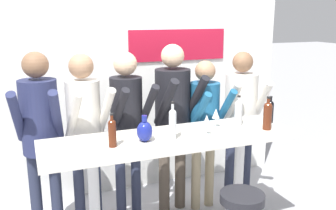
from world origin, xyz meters
The scene contains 16 objects.
back_wall centered at (0.01, 1.30, 1.26)m, with size 3.81×0.12×2.51m.
tasting_table centered at (0.00, 0.00, 0.88)m, with size 2.21×0.61×1.04m.
person_far_left centered at (-1.04, 0.55, 1.09)m, with size 0.45×0.57×1.75m.
person_left centered at (-0.66, 0.54, 1.08)m, with size 0.44×0.56×1.72m.
person_center_left centered at (-0.24, 0.55, 1.08)m, with size 0.43×0.56×1.72m.
person_center centered at (0.24, 0.58, 1.10)m, with size 0.48×0.60×1.77m.
person_center_right centered at (0.57, 0.51, 1.00)m, with size 0.40×0.51×1.60m.
person_right centered at (1.03, 0.55, 1.04)m, with size 0.47×0.57×1.67m.
wine_bottle_0 centered at (1.02, 0.03, 1.16)m, with size 0.07×0.07×0.26m.
wine_bottle_1 centered at (0.70, 0.08, 1.17)m, with size 0.07×0.07×0.28m.
wine_bottle_2 centered at (0.87, -0.14, 1.18)m, with size 0.08×0.08×0.30m.
wine_bottle_3 centered at (-0.03, -0.09, 1.19)m, with size 0.06×0.06×0.32m.
wine_bottle_4 centered at (-0.54, -0.09, 1.17)m, with size 0.06×0.06×0.27m.
wine_glass_0 centered at (0.29, -0.08, 1.17)m, with size 0.07×0.07×0.18m.
wine_glass_1 centered at (0.47, 0.08, 1.17)m, with size 0.07×0.07×0.18m.
decorative_vase centered at (-0.26, -0.06, 1.13)m, with size 0.13×0.13×0.22m.
Camera 1 is at (-1.14, -2.83, 2.06)m, focal length 40.00 mm.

